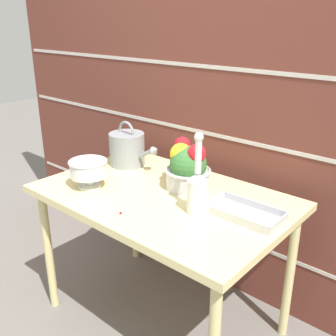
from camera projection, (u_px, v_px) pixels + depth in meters
ground_plane at (163, 318)px, 2.13m from camera, size 12.00×12.00×0.00m
brick_wall at (226, 102)px, 2.09m from camera, size 3.60×0.08×2.20m
patio_table at (163, 207)px, 1.89m from camera, size 1.19×0.77×0.74m
watering_can at (127, 149)px, 2.20m from camera, size 0.34×0.20×0.25m
crystal_pedestal_bowl at (88, 169)px, 1.90m from camera, size 0.19×0.19×0.14m
flower_planter at (188, 167)px, 1.89m from camera, size 0.23×0.23×0.24m
glass_decanter at (197, 189)px, 1.64m from camera, size 0.09×0.09×0.36m
wire_tray at (244, 214)px, 1.65m from camera, size 0.32×0.17×0.04m
fallen_petal at (121, 213)px, 1.67m from camera, size 0.01×0.01×0.01m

